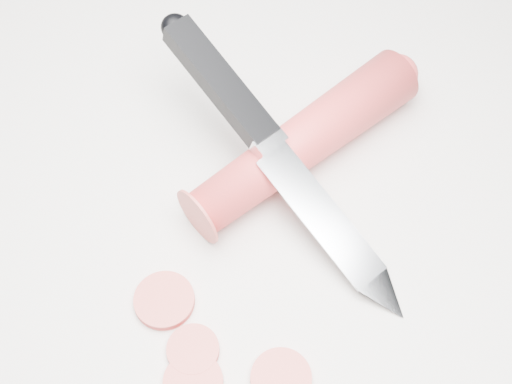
% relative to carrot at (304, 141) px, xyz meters
% --- Properties ---
extents(ground, '(2.40, 2.40, 0.00)m').
position_rel_carrot_xyz_m(ground, '(0.00, -0.10, -0.02)').
color(ground, silver).
rests_on(ground, ground).
extents(carrot, '(0.14, 0.19, 0.04)m').
position_rel_carrot_xyz_m(carrot, '(0.00, 0.00, 0.00)').
color(carrot, red).
rests_on(carrot, ground).
extents(carrot_slice_1, '(0.03, 0.03, 0.01)m').
position_rel_carrot_xyz_m(carrot_slice_1, '(-0.02, -0.17, -0.02)').
color(carrot_slice_1, '#CC453D').
rests_on(carrot_slice_1, ground).
extents(carrot_slice_3, '(0.04, 0.04, 0.01)m').
position_rel_carrot_xyz_m(carrot_slice_3, '(0.04, -0.17, -0.02)').
color(carrot_slice_3, '#CC453D').
rests_on(carrot_slice_3, ground).
extents(carrot_slice_4, '(0.04, 0.04, 0.01)m').
position_rel_carrot_xyz_m(carrot_slice_4, '(-0.05, -0.14, -0.02)').
color(carrot_slice_4, '#CC453D').
rests_on(carrot_slice_4, ground).
extents(carrot_slice_5, '(0.04, 0.04, 0.01)m').
position_rel_carrot_xyz_m(carrot_slice_5, '(-0.02, -0.19, -0.02)').
color(carrot_slice_5, '#CC453D').
rests_on(carrot_slice_5, ground).
extents(kitchen_knife, '(0.24, 0.16, 0.09)m').
position_rel_carrot_xyz_m(kitchen_knife, '(-0.01, -0.03, 0.02)').
color(kitchen_knife, silver).
rests_on(kitchen_knife, ground).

